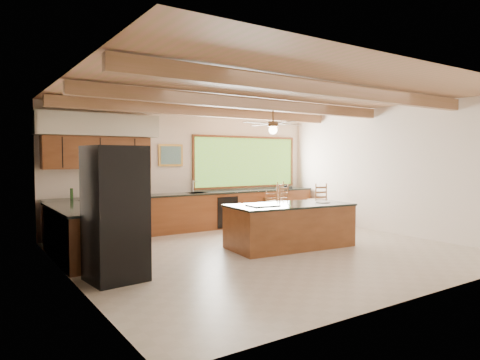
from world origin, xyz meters
TOP-DOWN VIEW (x-y plane):
  - ground at (0.00, 0.00)m, footprint 7.20×7.20m
  - room_shell at (-0.17, 0.65)m, footprint 7.27×6.54m
  - counter_run at (-0.82, 2.52)m, footprint 7.12×3.10m
  - island at (0.58, 0.05)m, footprint 2.58×1.41m
  - refrigerator at (-3.05, -0.34)m, footprint 0.84×0.82m
  - bar_stool_a at (1.53, 1.92)m, footprint 0.42×0.42m
  - bar_stool_b at (2.07, 2.39)m, footprint 0.54×0.54m
  - bar_stool_c at (1.84, 1.92)m, footprint 0.47×0.47m
  - bar_stool_d at (3.00, 1.72)m, footprint 0.48×0.48m

SIDE VIEW (x-z plane):
  - ground at x=0.00m, z-range 0.00..0.00m
  - island at x=0.58m, z-range -0.01..0.87m
  - counter_run at x=-0.82m, z-range -0.17..1.10m
  - bar_stool_a at x=1.53m, z-range 0.09..1.07m
  - bar_stool_d at x=3.00m, z-range 0.10..1.22m
  - bar_stool_c at x=1.84m, z-range 0.10..1.23m
  - bar_stool_b at x=2.07m, z-range 0.11..1.27m
  - refrigerator at x=-3.05m, z-range 0.00..1.96m
  - room_shell at x=-0.17m, z-range 0.70..3.72m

